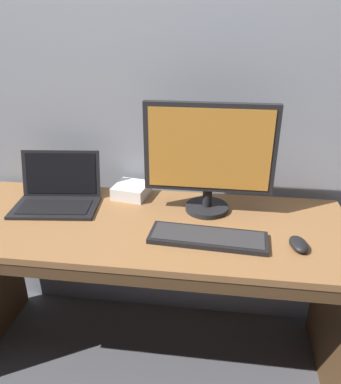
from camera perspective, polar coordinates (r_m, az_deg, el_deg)
ground_plane at (r=1.99m, az=-2.87°, el=-23.26°), size 14.00×14.00×0.00m
back_wall at (r=1.69m, az=-1.59°, el=20.55°), size 3.89×0.04×2.71m
desk at (r=1.62m, az=-3.33°, el=-10.89°), size 1.62×0.62×0.73m
laptop_black at (r=1.72m, az=-16.70°, el=-0.21°), size 0.38×0.30×0.21m
external_monitor at (r=1.51m, az=5.87°, el=5.53°), size 0.52×0.18×0.46m
wired_keyboard at (r=1.41m, az=5.68°, el=-6.86°), size 0.44×0.17×0.02m
computer_mouse at (r=1.43m, az=18.81°, el=-7.47°), size 0.08×0.11×0.03m
external_drive_box at (r=1.74m, az=-5.91°, el=0.26°), size 0.17×0.17×0.06m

